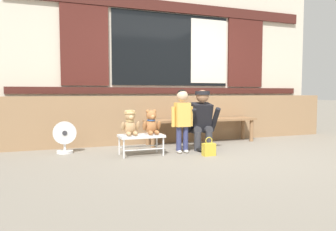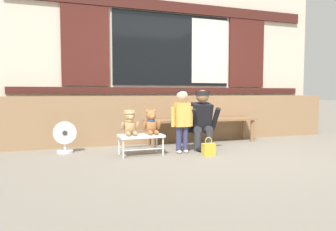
{
  "view_description": "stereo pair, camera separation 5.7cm",
  "coord_description": "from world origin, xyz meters",
  "px_view_note": "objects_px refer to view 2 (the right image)",
  "views": [
    {
      "loc": [
        -2.34,
        -4.15,
        0.91
      ],
      "look_at": [
        -0.56,
        0.6,
        0.55
      ],
      "focal_mm": 34.55,
      "sensor_mm": 36.0,
      "label": 1
    },
    {
      "loc": [
        -2.29,
        -4.17,
        0.91
      ],
      "look_at": [
        -0.56,
        0.6,
        0.55
      ],
      "focal_mm": 34.55,
      "sensor_mm": 36.0,
      "label": 2
    }
  ],
  "objects_px": {
    "small_display_bench": "(141,137)",
    "handbag_on_ground": "(209,149)",
    "wooden_bench_long": "(202,122)",
    "child_standing": "(182,114)",
    "teddy_bear_with_hat": "(130,123)",
    "floor_fan": "(65,137)",
    "teddy_bear_plain": "(151,123)",
    "adult_crouching": "(202,120)"
  },
  "relations": [
    {
      "from": "small_display_bench",
      "to": "handbag_on_ground",
      "type": "distance_m",
      "value": 1.0
    },
    {
      "from": "wooden_bench_long",
      "to": "child_standing",
      "type": "xyz_separation_m",
      "value": [
        -0.7,
        -0.76,
        0.22
      ]
    },
    {
      "from": "teddy_bear_with_hat",
      "to": "child_standing",
      "type": "distance_m",
      "value": 0.8
    },
    {
      "from": "child_standing",
      "to": "floor_fan",
      "type": "xyz_separation_m",
      "value": [
        -1.66,
        0.58,
        -0.35
      ]
    },
    {
      "from": "wooden_bench_long",
      "to": "child_standing",
      "type": "bearing_deg",
      "value": -132.86
    },
    {
      "from": "handbag_on_ground",
      "to": "floor_fan",
      "type": "xyz_separation_m",
      "value": [
        -1.94,
        0.92,
        0.14
      ]
    },
    {
      "from": "child_standing",
      "to": "floor_fan",
      "type": "bearing_deg",
      "value": 160.7
    },
    {
      "from": "teddy_bear_with_hat",
      "to": "floor_fan",
      "type": "bearing_deg",
      "value": 148.43
    },
    {
      "from": "teddy_bear_plain",
      "to": "child_standing",
      "type": "bearing_deg",
      "value": -5.51
    },
    {
      "from": "adult_crouching",
      "to": "floor_fan",
      "type": "distance_m",
      "value": 2.12
    },
    {
      "from": "small_display_bench",
      "to": "child_standing",
      "type": "height_order",
      "value": "child_standing"
    },
    {
      "from": "small_display_bench",
      "to": "floor_fan",
      "type": "relative_size",
      "value": 1.33
    },
    {
      "from": "wooden_bench_long",
      "to": "child_standing",
      "type": "relative_size",
      "value": 2.19
    },
    {
      "from": "teddy_bear_with_hat",
      "to": "child_standing",
      "type": "bearing_deg",
      "value": -3.33
    },
    {
      "from": "child_standing",
      "to": "floor_fan",
      "type": "height_order",
      "value": "child_standing"
    },
    {
      "from": "child_standing",
      "to": "adult_crouching",
      "type": "distance_m",
      "value": 0.45
    },
    {
      "from": "teddy_bear_with_hat",
      "to": "adult_crouching",
      "type": "height_order",
      "value": "adult_crouching"
    },
    {
      "from": "child_standing",
      "to": "handbag_on_ground",
      "type": "bearing_deg",
      "value": -51.18
    },
    {
      "from": "wooden_bench_long",
      "to": "teddy_bear_plain",
      "type": "height_order",
      "value": "teddy_bear_plain"
    },
    {
      "from": "wooden_bench_long",
      "to": "handbag_on_ground",
      "type": "bearing_deg",
      "value": -111.42
    },
    {
      "from": "handbag_on_ground",
      "to": "child_standing",
      "type": "bearing_deg",
      "value": 128.82
    },
    {
      "from": "teddy_bear_with_hat",
      "to": "small_display_bench",
      "type": "bearing_deg",
      "value": -0.77
    },
    {
      "from": "wooden_bench_long",
      "to": "teddy_bear_with_hat",
      "type": "height_order",
      "value": "teddy_bear_with_hat"
    },
    {
      "from": "wooden_bench_long",
      "to": "teddy_bear_with_hat",
      "type": "bearing_deg",
      "value": -154.49
    },
    {
      "from": "small_display_bench",
      "to": "handbag_on_ground",
      "type": "bearing_deg",
      "value": -23.01
    },
    {
      "from": "teddy_bear_with_hat",
      "to": "adult_crouching",
      "type": "distance_m",
      "value": 1.2
    },
    {
      "from": "small_display_bench",
      "to": "adult_crouching",
      "type": "height_order",
      "value": "adult_crouching"
    },
    {
      "from": "teddy_bear_with_hat",
      "to": "handbag_on_ground",
      "type": "bearing_deg",
      "value": -19.94
    },
    {
      "from": "adult_crouching",
      "to": "wooden_bench_long",
      "type": "bearing_deg",
      "value": 63.34
    },
    {
      "from": "wooden_bench_long",
      "to": "adult_crouching",
      "type": "height_order",
      "value": "adult_crouching"
    },
    {
      "from": "child_standing",
      "to": "adult_crouching",
      "type": "bearing_deg",
      "value": 21.49
    },
    {
      "from": "teddy_bear_with_hat",
      "to": "adult_crouching",
      "type": "relative_size",
      "value": 0.38
    },
    {
      "from": "child_standing",
      "to": "floor_fan",
      "type": "relative_size",
      "value": 2.0
    },
    {
      "from": "teddy_bear_with_hat",
      "to": "floor_fan",
      "type": "height_order",
      "value": "teddy_bear_with_hat"
    },
    {
      "from": "teddy_bear_plain",
      "to": "adult_crouching",
      "type": "bearing_deg",
      "value": 7.4
    },
    {
      "from": "small_display_bench",
      "to": "floor_fan",
      "type": "distance_m",
      "value": 1.16
    },
    {
      "from": "child_standing",
      "to": "teddy_bear_plain",
      "type": "bearing_deg",
      "value": 174.49
    },
    {
      "from": "child_standing",
      "to": "teddy_bear_with_hat",
      "type": "bearing_deg",
      "value": 176.67
    },
    {
      "from": "floor_fan",
      "to": "handbag_on_ground",
      "type": "bearing_deg",
      "value": -25.47
    },
    {
      "from": "small_display_bench",
      "to": "handbag_on_ground",
      "type": "relative_size",
      "value": 2.35
    },
    {
      "from": "handbag_on_ground",
      "to": "small_display_bench",
      "type": "bearing_deg",
      "value": 156.99
    },
    {
      "from": "teddy_bear_with_hat",
      "to": "teddy_bear_plain",
      "type": "height_order",
      "value": "same"
    }
  ]
}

